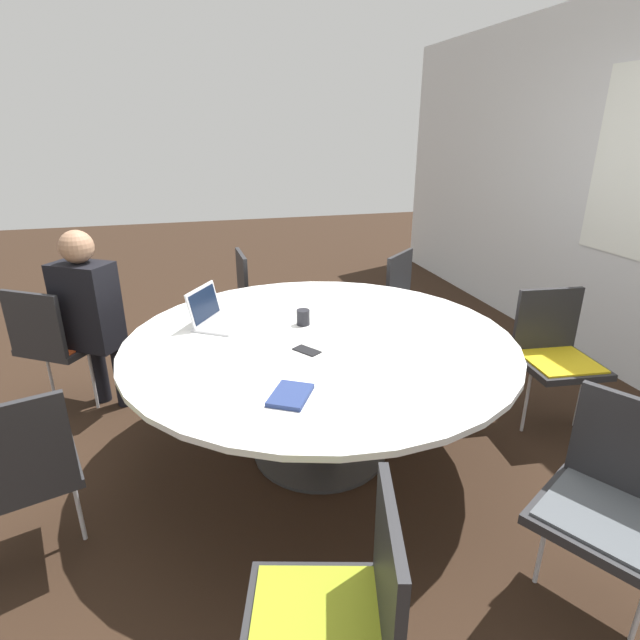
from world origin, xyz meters
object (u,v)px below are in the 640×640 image
at_px(chair_0, 55,338).
at_px(coffee_cup, 303,317).
at_px(chair_3, 613,495).
at_px(chair_4, 555,349).
at_px(chair_5, 413,298).
at_px(chair_6, 259,294).
at_px(chair_2, 340,612).
at_px(person_0, 90,309).
at_px(chair_1, 17,467).
at_px(laptop, 215,316).
at_px(cell_phone, 307,351).
at_px(spiral_notebook, 291,395).

height_order(chair_0, coffee_cup, chair_0).
xyz_separation_m(chair_0, chair_3, (2.14, 2.30, 0.00)).
bearing_deg(chair_4, chair_5, -63.29).
distance_m(chair_5, chair_6, 1.24).
xyz_separation_m(chair_2, person_0, (-2.26, -0.94, 0.19)).
distance_m(chair_1, chair_2, 1.41).
height_order(chair_0, chair_5, same).
height_order(chair_2, chair_6, same).
bearing_deg(laptop, chair_5, -33.56).
bearing_deg(chair_4, coffee_cup, -4.92).
height_order(chair_2, chair_5, same).
bearing_deg(chair_3, chair_0, 17.60).
relative_size(laptop, cell_phone, 2.50).
bearing_deg(cell_phone, chair_3, 39.36).
xyz_separation_m(chair_5, spiral_notebook, (1.61, -1.33, 0.22)).
distance_m(laptop, cell_phone, 0.65).
bearing_deg(coffee_cup, chair_2, -9.89).
relative_size(person_0, coffee_cup, 13.67).
bearing_deg(coffee_cup, chair_1, -62.60).
bearing_deg(chair_0, coffee_cup, 7.63).
bearing_deg(chair_5, spiral_notebook, 8.50).
relative_size(chair_2, chair_3, 1.00).
bearing_deg(coffee_cup, laptop, -105.58).
bearing_deg(cell_phone, chair_4, 92.43).
distance_m(chair_4, laptop, 2.05).
relative_size(chair_4, chair_5, 1.00).
xyz_separation_m(spiral_notebook, cell_phone, (-0.43, 0.17, -0.01)).
relative_size(chair_5, chair_6, 1.00).
height_order(chair_5, cell_phone, chair_5).
relative_size(chair_1, coffee_cup, 9.73).
bearing_deg(spiral_notebook, chair_0, -140.17).
bearing_deg(chair_1, chair_5, 15.26).
distance_m(chair_0, chair_3, 3.14).
height_order(chair_1, person_0, person_0).
xyz_separation_m(laptop, cell_phone, (0.50, 0.42, -0.05)).
bearing_deg(chair_2, chair_1, 63.86).
distance_m(chair_2, coffee_cup, 1.68).
distance_m(chair_6, laptop, 1.22).
xyz_separation_m(chair_0, chair_6, (-0.56, 1.40, 0.00)).
height_order(chair_5, person_0, person_0).
height_order(chair_5, coffee_cup, chair_5).
relative_size(chair_3, cell_phone, 5.57).
bearing_deg(chair_6, laptop, -22.17).
bearing_deg(chair_1, chair_4, -8.81).
distance_m(chair_4, chair_6, 2.21).
relative_size(spiral_notebook, coffee_cup, 2.89).
relative_size(chair_1, spiral_notebook, 3.36).
relative_size(chair_0, chair_2, 1.00).
bearing_deg(laptop, chair_1, 166.96).
height_order(chair_2, coffee_cup, chair_2).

